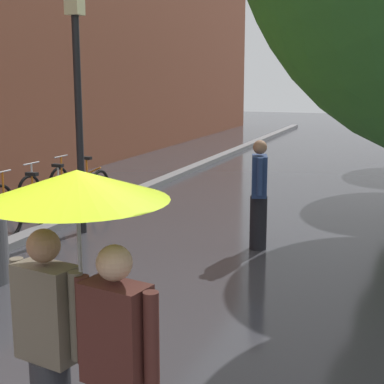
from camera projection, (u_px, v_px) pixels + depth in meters
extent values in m
cube|color=slate|center=(149.00, 186.00, 13.61)|extent=(0.30, 36.00, 0.12)
torus|color=black|center=(10.00, 218.00, 9.32)|extent=(0.09, 0.70, 0.70)
torus|color=black|center=(1.00, 203.00, 10.40)|extent=(0.06, 0.70, 0.70)
torus|color=black|center=(48.00, 208.00, 10.04)|extent=(0.06, 0.70, 0.70)
cylinder|color=orange|center=(28.00, 195.00, 10.15)|extent=(0.88, 0.04, 0.43)
cylinder|color=orange|center=(33.00, 191.00, 10.10)|extent=(0.04, 0.04, 0.55)
cube|color=black|center=(32.00, 174.00, 10.04)|extent=(0.22, 0.10, 0.06)
cylinder|color=orange|center=(3.00, 188.00, 10.32)|extent=(0.04, 0.04, 0.58)
cylinder|color=#9E9EA3|center=(2.00, 172.00, 10.26)|extent=(0.03, 0.46, 0.03)
torus|color=black|center=(29.00, 192.00, 11.40)|extent=(0.10, 0.70, 0.70)
torus|color=black|center=(72.00, 197.00, 10.99)|extent=(0.10, 0.70, 0.70)
cylinder|color=silver|center=(54.00, 185.00, 11.11)|extent=(0.88, 0.09, 0.43)
cylinder|color=silver|center=(58.00, 181.00, 11.06)|extent=(0.04, 0.04, 0.55)
cube|color=black|center=(58.00, 165.00, 11.00)|extent=(0.23, 0.11, 0.06)
cylinder|color=silver|center=(32.00, 178.00, 11.31)|extent=(0.04, 0.04, 0.58)
cylinder|color=#9E9EA3|center=(31.00, 163.00, 11.25)|extent=(0.05, 0.46, 0.03)
torus|color=black|center=(59.00, 183.00, 12.38)|extent=(0.08, 0.70, 0.70)
torus|color=black|center=(100.00, 186.00, 11.99)|extent=(0.08, 0.70, 0.70)
cylinder|color=orange|center=(83.00, 176.00, 12.11)|extent=(0.88, 0.06, 0.43)
cylinder|color=orange|center=(87.00, 172.00, 12.06)|extent=(0.04, 0.04, 0.55)
cube|color=black|center=(86.00, 158.00, 12.00)|extent=(0.22, 0.11, 0.06)
cylinder|color=orange|center=(62.00, 170.00, 12.29)|extent=(0.04, 0.04, 0.58)
cylinder|color=#9E9EA3|center=(61.00, 156.00, 12.23)|extent=(0.04, 0.46, 0.03)
cube|color=#665B4C|center=(47.00, 312.00, 3.64)|extent=(0.43, 0.29, 0.62)
sphere|color=#9E7051|center=(44.00, 246.00, 3.55)|extent=(0.21, 0.21, 0.21)
cylinder|color=#665B4C|center=(19.00, 300.00, 3.76)|extent=(0.09, 0.09, 0.56)
cylinder|color=#665B4C|center=(77.00, 316.00, 3.50)|extent=(0.09, 0.09, 0.56)
cube|color=#4C231E|center=(116.00, 334.00, 3.36)|extent=(0.43, 0.29, 0.62)
sphere|color=tan|center=(114.00, 263.00, 3.27)|extent=(0.21, 0.21, 0.21)
cylinder|color=#4C231E|center=(83.00, 320.00, 3.48)|extent=(0.09, 0.09, 0.55)
cylinder|color=#4C231E|center=(151.00, 339.00, 3.23)|extent=(0.09, 0.09, 0.55)
cylinder|color=#9E9EA3|center=(81.00, 287.00, 3.47)|extent=(0.02, 0.02, 1.11)
cone|color=#BCE019|center=(77.00, 185.00, 3.35)|extent=(1.09, 1.09, 0.18)
cylinder|color=black|center=(79.00, 128.00, 9.44)|extent=(0.12, 0.12, 3.54)
cube|color=beige|center=(75.00, 5.00, 9.06)|extent=(0.24, 0.24, 0.32)
cylinder|color=black|center=(258.00, 223.00, 8.79)|extent=(0.26, 0.26, 0.82)
cube|color=navy|center=(259.00, 176.00, 8.64)|extent=(0.32, 0.44, 0.62)
sphere|color=#9E7051|center=(260.00, 147.00, 8.56)|extent=(0.21, 0.21, 0.21)
cylinder|color=navy|center=(259.00, 171.00, 8.88)|extent=(0.09, 0.09, 0.56)
cylinder|color=navy|center=(260.00, 177.00, 8.39)|extent=(0.09, 0.09, 0.56)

